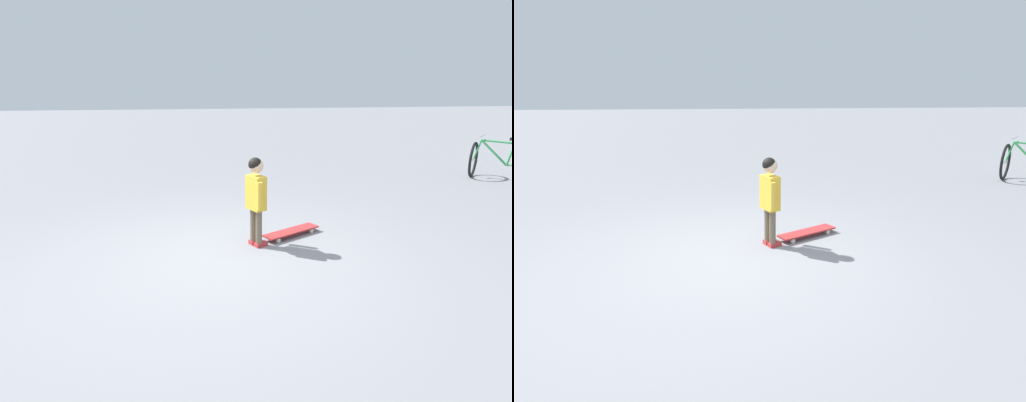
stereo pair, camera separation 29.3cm
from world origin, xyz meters
TOP-DOWN VIEW (x-y plane):
  - ground_plane at (0.00, 0.00)m, footprint 50.00×50.00m
  - child_person at (0.50, -0.49)m, footprint 0.41×0.25m
  - skateboard at (0.76, -0.97)m, footprint 0.56×0.79m

SIDE VIEW (x-z plane):
  - ground_plane at x=0.00m, z-range 0.00..0.00m
  - skateboard at x=0.76m, z-range 0.02..0.10m
  - child_person at x=0.50m, z-range 0.13..1.19m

